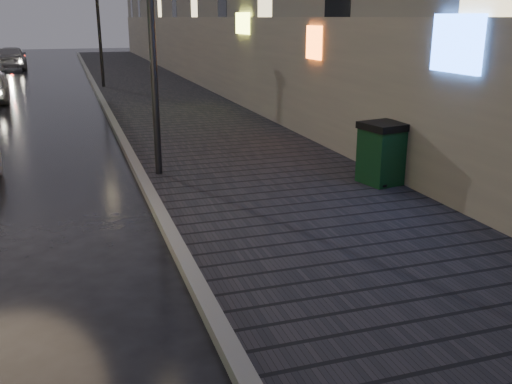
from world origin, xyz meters
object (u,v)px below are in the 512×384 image
lamp_far (98,10)px  trash_bin (383,153)px  car_far (11,57)px  lamp_near (150,1)px

lamp_far → trash_bin: (3.95, -18.02, -2.75)m
car_far → trash_bin: bearing=103.9°
car_far → lamp_far: bearing=108.4°
lamp_near → trash_bin: size_ratio=4.53×
trash_bin → lamp_far: bearing=91.1°
lamp_far → car_far: (-4.78, 12.89, -2.74)m
trash_bin → car_far: size_ratio=0.27×
trash_bin → car_far: bearing=94.5°
lamp_far → car_far: lamp_far is taller
lamp_near → trash_bin: bearing=-27.1°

